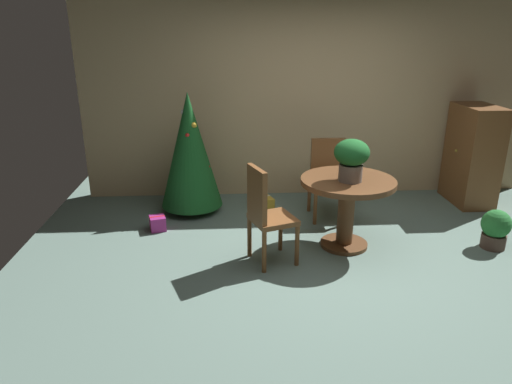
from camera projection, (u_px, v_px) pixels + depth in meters
name	position (u px, v px, depth m)	size (l,w,h in m)	color
ground_plane	(343.00, 266.00, 4.53)	(6.60, 6.60, 0.00)	slate
back_wall_panel	(310.00, 99.00, 6.16)	(6.00, 0.10, 2.60)	tan
round_dining_table	(347.00, 197.00, 4.77)	(0.97, 0.97, 0.75)	brown
flower_vase	(352.00, 157.00, 4.57)	(0.35, 0.35, 0.42)	#665B51
wooden_chair_far	(329.00, 173.00, 5.60)	(0.46, 0.46, 0.94)	brown
wooden_chair_left	(266.00, 212.00, 4.44)	(0.51, 0.51, 0.98)	brown
holiday_tree	(190.00, 150.00, 5.65)	(0.76, 0.76, 1.49)	brown
gift_box_purple	(158.00, 223.00, 5.32)	(0.21, 0.22, 0.17)	#9E287A
gift_box_gold	(261.00, 202.00, 5.98)	(0.33, 0.38, 0.15)	gold
wooden_cabinet	(473.00, 155.00, 6.00)	(0.46, 0.76, 1.28)	brown
potted_plant	(495.00, 228.00, 4.84)	(0.30, 0.30, 0.42)	#4C382D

